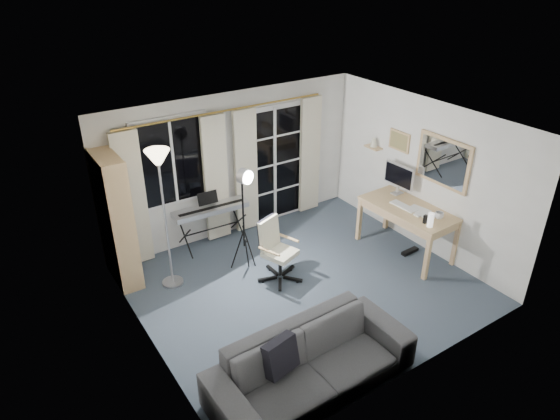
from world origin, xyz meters
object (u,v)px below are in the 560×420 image
at_px(keyboard_piano, 211,210).
at_px(office_chair, 274,244).
at_px(studio_light, 245,188).
at_px(sofa, 312,355).
at_px(monitor, 399,177).
at_px(mug, 439,215).
at_px(torchiere_lamp, 160,179).
at_px(desk, 408,213).
at_px(bookshelf, 114,223).

distance_m(keyboard_piano, office_chair, 1.32).
height_order(studio_light, sofa, studio_light).
xyz_separation_m(monitor, sofa, (-3.10, -1.88, -0.64)).
bearing_deg(mug, torchiere_lamp, 154.05).
distance_m(studio_light, office_chair, 0.91).
distance_m(studio_light, sofa, 2.62).
bearing_deg(desk, torchiere_lamp, 157.94).
relative_size(keyboard_piano, sofa, 0.53).
relative_size(bookshelf, mug, 14.94).
bearing_deg(mug, sofa, -162.80).
bearing_deg(torchiere_lamp, sofa, -78.61).
bearing_deg(monitor, office_chair, 174.88).
xyz_separation_m(bookshelf, torchiere_lamp, (0.56, -0.54, 0.74)).
height_order(bookshelf, keyboard_piano, bookshelf).
xyz_separation_m(bookshelf, mug, (4.10, -2.26, -0.06)).
xyz_separation_m(bookshelf, monitor, (4.20, -1.31, 0.17)).
height_order(bookshelf, mug, bookshelf).
relative_size(torchiere_lamp, office_chair, 2.19).
bearing_deg(sofa, studio_light, 75.67).
xyz_separation_m(studio_light, monitor, (2.53, -0.52, -0.24)).
bearing_deg(studio_light, desk, -42.04).
relative_size(office_chair, sofa, 0.41).
relative_size(studio_light, sofa, 0.72).
distance_m(studio_light, mug, 2.88).
bearing_deg(mug, desk, 101.31).
relative_size(torchiere_lamp, monitor, 3.60).
distance_m(torchiere_lamp, sofa, 2.96).
bearing_deg(mug, studio_light, 148.95).
bearing_deg(desk, mug, -81.18).
bearing_deg(desk, monitor, 63.94).
bearing_deg(sofa, bookshelf, 108.11).
bearing_deg(office_chair, desk, -34.88).
relative_size(studio_light, desk, 1.10).
bearing_deg(torchiere_lamp, desk, -19.57).
distance_m(studio_light, monitor, 2.59).
height_order(torchiere_lamp, keyboard_piano, torchiere_lamp).
distance_m(keyboard_piano, mug, 3.48).
bearing_deg(monitor, keyboard_piano, 150.55).
bearing_deg(desk, bookshelf, 153.79).
bearing_deg(torchiere_lamp, keyboard_piano, 31.91).
bearing_deg(studio_light, mug, -50.62).
height_order(keyboard_piano, mug, keyboard_piano).
relative_size(torchiere_lamp, sofa, 0.89).
relative_size(torchiere_lamp, desk, 1.36).
bearing_deg(office_chair, sofa, -131.91).
xyz_separation_m(studio_light, desk, (2.33, -0.97, -0.64)).
distance_m(desk, monitor, 0.63).
relative_size(desk, mug, 11.62).
bearing_deg(keyboard_piano, torchiere_lamp, -145.45).
height_order(studio_light, mug, studio_light).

